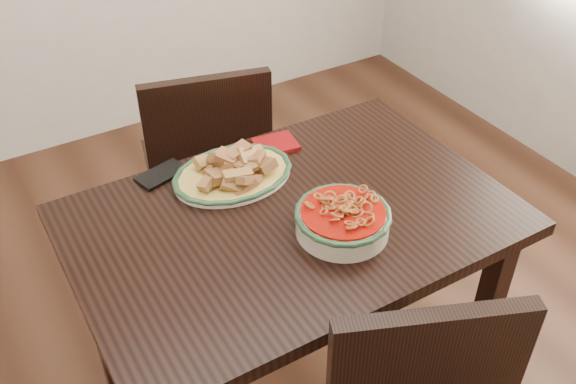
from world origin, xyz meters
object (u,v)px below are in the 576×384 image
dining_table (292,244)px  chair_far (207,162)px  fish_plate (232,165)px  smartphone (161,174)px  noodle_bowl (343,218)px

dining_table → chair_far: chair_far is taller
fish_plate → smartphone: bearing=146.9°
chair_far → fish_plate: (-0.10, -0.44, 0.30)m
fish_plate → smartphone: 0.21m
smartphone → fish_plate: bearing=-47.8°
chair_far → fish_plate: 0.54m
chair_far → dining_table: bearing=100.1°
dining_table → noodle_bowl: (0.07, -0.12, 0.15)m
noodle_bowl → smartphone: (-0.30, 0.45, -0.04)m
dining_table → fish_plate: fish_plate is taller
chair_far → noodle_bowl: 0.84m
chair_far → smartphone: bearing=64.1°
fish_plate → noodle_bowl: fish_plate is taller
dining_table → chair_far: 0.68m
dining_table → chair_far: size_ratio=1.28×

